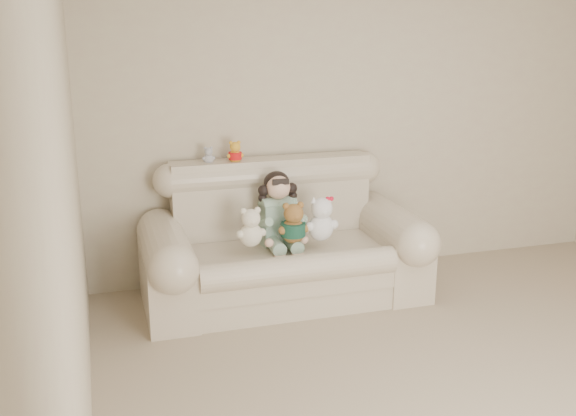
{
  "coord_description": "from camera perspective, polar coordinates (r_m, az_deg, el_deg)",
  "views": [
    {
      "loc": [
        -2.14,
        -2.57,
        2.08
      ],
      "look_at": [
        -0.81,
        1.9,
        0.75
      ],
      "focal_mm": 41.77,
      "sensor_mm": 36.0,
      "label": 1
    }
  ],
  "objects": [
    {
      "name": "sofa",
      "position": [
        5.0,
        -0.33,
        -2.29
      ],
      "size": [
        2.1,
        0.95,
        1.03
      ],
      "primitive_type": null,
      "color": "beige",
      "rests_on": "floor"
    },
    {
      "name": "brown_teddy",
      "position": [
        4.82,
        0.45,
        -0.94
      ],
      "size": [
        0.27,
        0.23,
        0.36
      ],
      "primitive_type": null,
      "rotation": [
        0.0,
        0.0,
        -0.27
      ],
      "color": "brown",
      "rests_on": "sofa"
    },
    {
      "name": "wall_back",
      "position": [
        5.55,
        6.29,
        7.78
      ],
      "size": [
        4.5,
        0.0,
        4.5
      ],
      "primitive_type": "plane",
      "rotation": [
        1.57,
        0.0,
        0.0
      ],
      "color": "beige",
      "rests_on": "ground"
    },
    {
      "name": "wall_left",
      "position": [
        2.69,
        -18.26,
        -1.8
      ],
      "size": [
        0.0,
        5.0,
        5.0
      ],
      "primitive_type": "plane",
      "rotation": [
        1.57,
        0.0,
        1.57
      ],
      "color": "beige",
      "rests_on": "ground"
    },
    {
      "name": "grey_mini_plush",
      "position": [
        5.09,
        -6.79,
        4.6
      ],
      "size": [
        0.11,
        0.09,
        0.16
      ],
      "primitive_type": null,
      "rotation": [
        0.0,
        0.0,
        -0.16
      ],
      "color": "silver",
      "rests_on": "sofa"
    },
    {
      "name": "white_cat",
      "position": [
        4.88,
        2.84,
        -0.53
      ],
      "size": [
        0.29,
        0.25,
        0.39
      ],
      "primitive_type": null,
      "rotation": [
        0.0,
        0.0,
        0.24
      ],
      "color": "white",
      "rests_on": "sofa"
    },
    {
      "name": "seated_child",
      "position": [
        5.01,
        -0.84,
        0.01
      ],
      "size": [
        0.39,
        0.46,
        0.57
      ],
      "primitive_type": null,
      "rotation": [
        0.0,
        0.0,
        0.13
      ],
      "color": "#296C45",
      "rests_on": "sofa"
    },
    {
      "name": "cream_teddy",
      "position": [
        4.76,
        -3.2,
        -1.32
      ],
      "size": [
        0.22,
        0.17,
        0.34
      ],
      "primitive_type": null,
      "rotation": [
        0.0,
        0.0,
        0.01
      ],
      "color": "white",
      "rests_on": "sofa"
    },
    {
      "name": "yellow_mini_bear",
      "position": [
        5.1,
        -4.54,
        4.94
      ],
      "size": [
        0.15,
        0.13,
        0.2
      ],
      "primitive_type": null,
      "rotation": [
        0.0,
        0.0,
        -0.32
      ],
      "color": "yellow",
      "rests_on": "sofa"
    }
  ]
}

